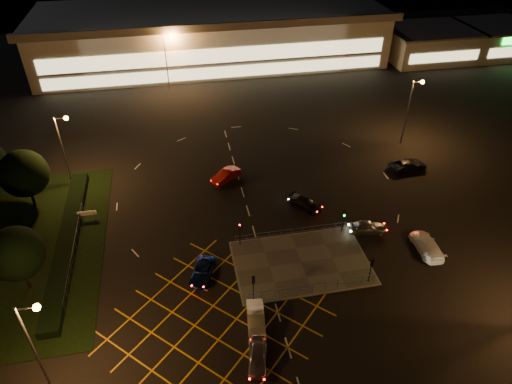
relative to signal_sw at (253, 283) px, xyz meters
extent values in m
plane|color=black|center=(4.00, 5.99, -2.37)|extent=(180.00, 180.00, 0.00)
cube|color=#4C4944|center=(6.00, 3.99, -2.31)|extent=(14.00, 9.00, 0.12)
cube|color=black|center=(-24.00, 11.99, -2.33)|extent=(18.00, 30.00, 0.08)
cube|color=black|center=(-19.00, 11.99, -1.87)|extent=(2.00, 26.00, 1.00)
cube|color=beige|center=(4.00, 67.99, 2.63)|extent=(70.00, 25.00, 10.00)
cube|color=slate|center=(4.00, 67.99, 7.83)|extent=(72.00, 26.50, 0.60)
cube|color=#FFEAA5|center=(4.00, 55.44, 2.63)|extent=(66.00, 0.20, 3.00)
cube|color=#FFEAA5|center=(4.00, 55.44, -0.57)|extent=(66.00, 0.20, 2.20)
cube|color=beige|center=(50.00, 59.99, 0.63)|extent=(18.00, 14.00, 6.00)
cube|color=slate|center=(50.00, 59.99, 3.78)|extent=(18.80, 14.80, 0.40)
cube|color=#FFEAA5|center=(50.00, 52.94, 0.23)|extent=(15.30, 0.20, 2.00)
cube|color=beige|center=(66.00, 59.99, 0.63)|extent=(14.00, 14.00, 6.00)
cube|color=slate|center=(66.00, 59.99, 3.78)|extent=(14.80, 14.80, 0.40)
cylinder|color=slate|center=(-18.00, -6.01, 2.63)|extent=(0.20, 0.20, 10.00)
cylinder|color=slate|center=(-17.30, -6.01, 7.43)|extent=(1.40, 0.12, 0.12)
sphere|color=orange|center=(-16.60, -6.01, 7.38)|extent=(0.56, 0.56, 0.56)
cylinder|color=slate|center=(-20.00, 23.99, 2.63)|extent=(0.20, 0.20, 10.00)
cylinder|color=slate|center=(-19.30, 23.99, 7.43)|extent=(1.40, 0.12, 0.12)
sphere|color=orange|center=(-18.60, 23.99, 7.38)|extent=(0.56, 0.56, 0.56)
cylinder|color=slate|center=(28.00, 25.99, 2.63)|extent=(0.20, 0.20, 10.00)
cylinder|color=slate|center=(28.70, 25.99, 7.43)|extent=(1.40, 0.12, 0.12)
sphere|color=orange|center=(29.40, 25.99, 7.38)|extent=(0.56, 0.56, 0.56)
cylinder|color=slate|center=(-6.00, 53.99, 2.63)|extent=(0.20, 0.20, 10.00)
cylinder|color=slate|center=(-5.30, 53.99, 7.43)|extent=(1.40, 0.12, 0.12)
sphere|color=orange|center=(-4.60, 53.99, 7.38)|extent=(0.56, 0.56, 0.56)
cylinder|color=slate|center=(34.00, 55.99, 2.63)|extent=(0.20, 0.20, 10.00)
cylinder|color=slate|center=(34.70, 55.99, 7.43)|extent=(1.40, 0.12, 0.12)
sphere|color=orange|center=(35.40, 55.99, 7.38)|extent=(0.56, 0.56, 0.56)
cylinder|color=black|center=(0.00, -0.01, -0.75)|extent=(0.10, 0.10, 3.00)
cube|color=black|center=(0.00, -0.01, 0.45)|extent=(0.28, 0.18, 0.90)
sphere|color=#19FF33|center=(0.00, 0.12, 0.45)|extent=(0.16, 0.16, 0.16)
cylinder|color=black|center=(12.00, -0.01, -0.75)|extent=(0.10, 0.10, 3.00)
cube|color=black|center=(12.00, -0.01, 0.45)|extent=(0.28, 0.18, 0.90)
sphere|color=#19FF33|center=(12.00, 0.12, 0.45)|extent=(0.16, 0.16, 0.16)
cylinder|color=black|center=(0.00, 7.99, -0.75)|extent=(0.10, 0.10, 3.00)
cube|color=black|center=(0.00, 7.99, 0.45)|extent=(0.28, 0.18, 0.90)
sphere|color=#FF0C0C|center=(0.00, 7.86, 0.45)|extent=(0.16, 0.16, 0.16)
cylinder|color=black|center=(12.00, 7.99, -0.75)|extent=(0.10, 0.10, 3.00)
cube|color=black|center=(12.00, 7.99, 0.45)|extent=(0.28, 0.18, 0.90)
sphere|color=#19FF33|center=(12.00, 7.86, 0.45)|extent=(0.16, 0.16, 0.16)
cylinder|color=black|center=(-24.00, 19.99, -0.93)|extent=(0.36, 0.36, 2.88)
sphere|color=black|center=(-24.00, 19.99, 2.59)|extent=(5.76, 5.76, 5.76)
cylinder|color=black|center=(-22.00, 5.99, -1.02)|extent=(0.36, 0.36, 2.70)
sphere|color=black|center=(-22.00, 5.99, 2.28)|extent=(5.40, 5.40, 5.40)
imported|color=silver|center=(-0.94, -6.84, -1.69)|extent=(2.46, 4.25, 1.36)
imported|color=silver|center=(-0.34, -3.01, -1.63)|extent=(2.10, 4.65, 1.48)
imported|color=#0D1C50|center=(-4.59, 4.15, -1.75)|extent=(3.36, 4.84, 1.23)
imported|color=black|center=(9.12, 13.31, -1.73)|extent=(4.20, 4.50, 1.27)
imported|color=#A2A4A9|center=(14.92, 7.46, -1.65)|extent=(4.40, 2.32, 1.43)
imported|color=maroon|center=(0.27, 21.18, -1.62)|extent=(4.55, 3.94, 1.48)
imported|color=black|center=(25.59, 18.89, -1.63)|extent=(5.49, 2.88, 1.47)
imported|color=white|center=(20.10, 3.24, -1.59)|extent=(2.41, 5.45, 1.56)
camera|label=1|loc=(-5.55, -29.62, 32.70)|focal=32.00mm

